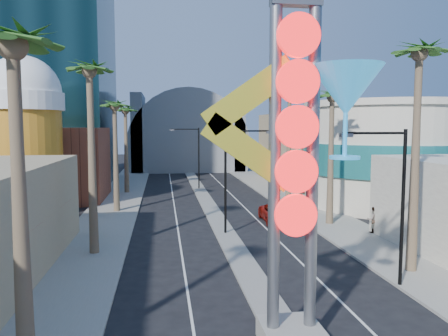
% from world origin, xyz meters
% --- Properties ---
extents(sidewalk_west, '(5.00, 100.00, 0.15)m').
position_xyz_m(sidewalk_west, '(-9.50, 35.00, 0.07)').
color(sidewalk_west, gray).
rests_on(sidewalk_west, ground).
extents(sidewalk_east, '(5.00, 100.00, 0.15)m').
position_xyz_m(sidewalk_east, '(9.50, 35.00, 0.07)').
color(sidewalk_east, gray).
rests_on(sidewalk_east, ground).
extents(median, '(1.60, 84.00, 0.15)m').
position_xyz_m(median, '(0.00, 38.00, 0.07)').
color(median, gray).
rests_on(median, ground).
extents(hotel_tower, '(20.00, 20.00, 50.00)m').
position_xyz_m(hotel_tower, '(-22.00, 52.00, 25.00)').
color(hotel_tower, black).
rests_on(hotel_tower, ground).
extents(brick_filler_west, '(10.00, 10.00, 8.00)m').
position_xyz_m(brick_filler_west, '(-16.00, 38.00, 4.00)').
color(brick_filler_west, brown).
rests_on(brick_filler_west, ground).
extents(filler_east, '(10.00, 20.00, 10.00)m').
position_xyz_m(filler_east, '(16.00, 48.00, 5.00)').
color(filler_east, tan).
rests_on(filler_east, ground).
extents(beer_mug, '(7.00, 7.00, 14.50)m').
position_xyz_m(beer_mug, '(-17.00, 30.00, 7.84)').
color(beer_mug, '#B87818').
rests_on(beer_mug, ground).
extents(turquoise_building, '(16.60, 16.60, 10.60)m').
position_xyz_m(turquoise_building, '(18.00, 30.00, 5.25)').
color(turquoise_building, '#BFB5A1').
rests_on(turquoise_building, ground).
extents(canopy, '(22.00, 16.00, 22.00)m').
position_xyz_m(canopy, '(0.00, 72.00, 4.31)').
color(canopy, slate).
rests_on(canopy, ground).
extents(neon_sign, '(6.53, 2.60, 12.55)m').
position_xyz_m(neon_sign, '(0.82, 2.96, 7.31)').
color(neon_sign, gray).
rests_on(neon_sign, ground).
extents(streetlight_0, '(3.79, 0.25, 8.00)m').
position_xyz_m(streetlight_0, '(0.55, 20.00, 4.88)').
color(streetlight_0, black).
rests_on(streetlight_0, ground).
extents(streetlight_1, '(3.79, 0.25, 8.00)m').
position_xyz_m(streetlight_1, '(-0.55, 44.00, 4.88)').
color(streetlight_1, black).
rests_on(streetlight_1, ground).
extents(streetlight_2, '(3.45, 0.25, 8.00)m').
position_xyz_m(streetlight_2, '(6.72, 8.00, 4.83)').
color(streetlight_2, black).
rests_on(streetlight_2, ground).
extents(palm_0, '(2.40, 2.40, 11.70)m').
position_xyz_m(palm_0, '(-9.00, 2.00, 9.93)').
color(palm_0, brown).
rests_on(palm_0, ground).
extents(palm_1, '(2.40, 2.40, 12.70)m').
position_xyz_m(palm_1, '(-9.00, 16.00, 10.82)').
color(palm_1, brown).
rests_on(palm_1, ground).
extents(palm_2, '(2.40, 2.40, 11.20)m').
position_xyz_m(palm_2, '(-9.00, 30.00, 9.48)').
color(palm_2, brown).
rests_on(palm_2, ground).
extents(palm_3, '(2.40, 2.40, 11.20)m').
position_xyz_m(palm_3, '(-9.00, 42.00, 9.48)').
color(palm_3, brown).
rests_on(palm_3, ground).
extents(palm_5, '(2.40, 2.40, 13.20)m').
position_xyz_m(palm_5, '(9.00, 10.00, 11.27)').
color(palm_5, brown).
rests_on(palm_5, ground).
extents(palm_6, '(2.40, 2.40, 11.70)m').
position_xyz_m(palm_6, '(9.00, 22.00, 9.93)').
color(palm_6, brown).
rests_on(palm_6, ground).
extents(palm_7, '(2.40, 2.40, 12.70)m').
position_xyz_m(palm_7, '(9.00, 34.00, 10.82)').
color(palm_7, brown).
rests_on(palm_7, ground).
extents(red_pickup, '(2.56, 5.31, 1.46)m').
position_xyz_m(red_pickup, '(4.97, 23.61, 0.73)').
color(red_pickup, '#B2180D').
rests_on(red_pickup, ground).
extents(pedestrian_b, '(1.06, 0.88, 1.97)m').
position_xyz_m(pedestrian_b, '(11.04, 18.45, 1.14)').
color(pedestrian_b, gray).
rests_on(pedestrian_b, sidewalk_east).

